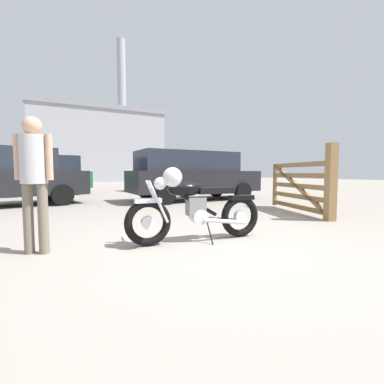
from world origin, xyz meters
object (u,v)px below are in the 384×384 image
at_px(red_hatchback_near, 46,175).
at_px(pale_sedan_back, 171,174).
at_px(vintage_motorcycle, 194,208).
at_px(timber_gate, 304,185).
at_px(silver_sedan_mid, 192,174).
at_px(bystander, 34,170).

xyz_separation_m(red_hatchback_near, pale_sedan_back, (6.45, 0.45, 0.02)).
relative_size(vintage_motorcycle, timber_gate, 0.85).
distance_m(red_hatchback_near, pale_sedan_back, 6.46).
bearing_deg(red_hatchback_near, silver_sedan_mid, 126.41).
bearing_deg(pale_sedan_back, red_hatchback_near, -6.28).
relative_size(timber_gate, silver_sedan_mid, 0.51).
bearing_deg(silver_sedan_mid, vintage_motorcycle, -117.56).
bearing_deg(pale_sedan_back, timber_gate, 72.96).
bearing_deg(vintage_motorcycle, bystander, -5.72).
bearing_deg(timber_gate, vintage_motorcycle, 124.50).
xyz_separation_m(bystander, pale_sedan_back, (6.76, 10.57, -0.08)).
relative_size(vintage_motorcycle, red_hatchback_near, 0.52).
bearing_deg(bystander, red_hatchback_near, 26.73).
xyz_separation_m(vintage_motorcycle, silver_sedan_mid, (2.90, 5.19, 0.45)).
xyz_separation_m(red_hatchback_near, silver_sedan_mid, (4.55, -5.40, 0.02)).
height_order(bystander, pale_sedan_back, pale_sedan_back).
bearing_deg(vintage_motorcycle, red_hatchback_near, -73.56).
height_order(vintage_motorcycle, red_hatchback_near, red_hatchback_near).
height_order(timber_gate, pale_sedan_back, pale_sedan_back).
relative_size(red_hatchback_near, silver_sedan_mid, 0.84).
xyz_separation_m(vintage_motorcycle, pale_sedan_back, (4.80, 11.04, 0.45)).
bearing_deg(bystander, vintage_motorcycle, -74.76).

